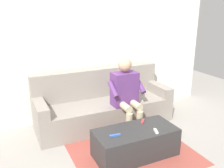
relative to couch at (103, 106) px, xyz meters
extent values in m
plane|color=gray|center=(0.00, 0.73, -0.30)|extent=(8.00, 8.00, 0.00)
cube|color=silver|center=(0.00, -0.45, 0.98)|extent=(4.59, 0.06, 2.56)
cube|color=gray|center=(0.00, 0.13, -0.10)|extent=(1.90, 0.59, 0.40)
cube|color=gray|center=(0.00, -0.24, 0.15)|extent=(2.23, 0.15, 0.89)
cube|color=gray|center=(-1.03, 0.13, -0.01)|extent=(0.16, 0.59, 0.57)
cube|color=gray|center=(1.03, 0.13, -0.01)|extent=(0.16, 0.59, 0.57)
cube|color=#2D2D2D|center=(0.00, 1.06, -0.11)|extent=(1.08, 0.51, 0.38)
cube|color=#5B3370|center=(-0.23, 0.30, 0.37)|extent=(0.39, 0.24, 0.53)
sphere|color=tan|center=(-0.23, 0.30, 0.75)|extent=(0.20, 0.20, 0.20)
cylinder|color=#C6B793|center=(-0.32, 0.47, 0.16)|extent=(0.11, 0.33, 0.11)
cylinder|color=#C6B793|center=(-0.14, 0.47, 0.16)|extent=(0.11, 0.33, 0.11)
cylinder|color=#C6B793|center=(-0.32, 0.64, -0.10)|extent=(0.10, 0.10, 0.40)
cylinder|color=#C6B793|center=(-0.14, 0.64, -0.10)|extent=(0.10, 0.10, 0.40)
cylinder|color=#5B3370|center=(-0.47, 0.38, 0.42)|extent=(0.08, 0.27, 0.22)
cylinder|color=#5B3370|center=(0.00, 0.38, 0.42)|extent=(0.08, 0.27, 0.22)
cube|color=#B73333|center=(-0.20, 0.91, 0.09)|extent=(0.10, 0.11, 0.02)
cube|color=#3860B7|center=(0.31, 1.09, 0.09)|extent=(0.14, 0.05, 0.02)
cube|color=white|center=(-0.20, 1.22, 0.09)|extent=(0.07, 0.12, 0.02)
cube|color=#9E473D|center=(0.00, 0.95, -0.29)|extent=(1.59, 1.46, 0.01)
camera|label=1|loc=(1.48, 3.50, 1.58)|focal=39.35mm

